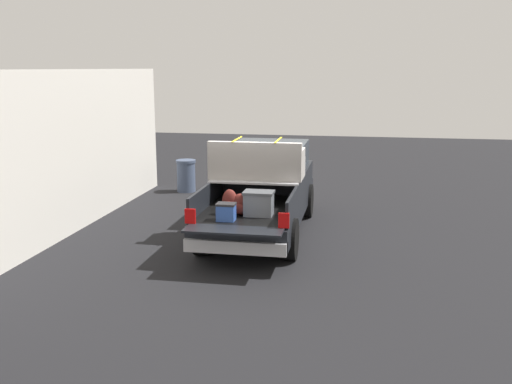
% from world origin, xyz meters
% --- Properties ---
extents(ground_plane, '(40.00, 40.00, 0.00)m').
position_xyz_m(ground_plane, '(0.00, 0.00, 0.00)').
color(ground_plane, black).
extents(pickup_truck, '(6.05, 2.06, 2.23)m').
position_xyz_m(pickup_truck, '(0.38, -0.00, 0.99)').
color(pickup_truck, black).
rests_on(pickup_truck, ground_plane).
extents(building_facade, '(11.05, 0.36, 3.70)m').
position_xyz_m(building_facade, '(-0.66, 4.42, 1.85)').
color(building_facade, silver).
rests_on(building_facade, ground_plane).
extents(trash_can, '(0.60, 0.60, 0.98)m').
position_xyz_m(trash_can, '(4.19, 3.05, 0.50)').
color(trash_can, '#3F4C66').
rests_on(trash_can, ground_plane).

